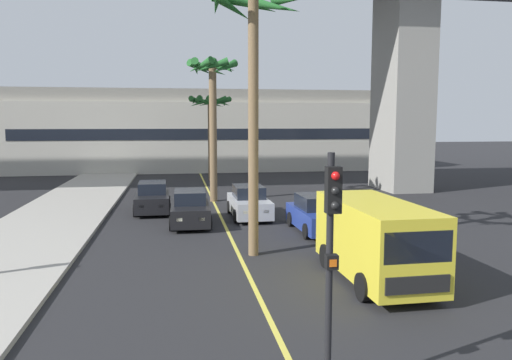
{
  "coord_description": "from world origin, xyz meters",
  "views": [
    {
      "loc": [
        -2.14,
        0.68,
        4.7
      ],
      "look_at": [
        0.0,
        14.0,
        3.12
      ],
      "focal_mm": 35.05,
      "sensor_mm": 36.0,
      "label": 1
    }
  ],
  "objects_px": {
    "car_queue_second": "(190,209)",
    "traffic_light_median_near": "(331,243)",
    "car_queue_third": "(249,203)",
    "palm_tree_near_median": "(212,89)",
    "palm_tree_mid_median": "(252,27)",
    "car_queue_front": "(317,215)",
    "palm_tree_far_median": "(210,107)",
    "car_queue_fourth": "(153,198)",
    "delivery_van": "(375,238)"
  },
  "relations": [
    {
      "from": "car_queue_third",
      "to": "palm_tree_mid_median",
      "type": "height_order",
      "value": "palm_tree_mid_median"
    },
    {
      "from": "delivery_van",
      "to": "palm_tree_mid_median",
      "type": "bearing_deg",
      "value": 132.07
    },
    {
      "from": "car_queue_front",
      "to": "delivery_van",
      "type": "xyz_separation_m",
      "value": [
        -0.18,
        -6.79,
        0.57
      ]
    },
    {
      "from": "traffic_light_median_near",
      "to": "palm_tree_mid_median",
      "type": "relative_size",
      "value": 0.45
    },
    {
      "from": "car_queue_third",
      "to": "traffic_light_median_near",
      "type": "distance_m",
      "value": 16.47
    },
    {
      "from": "palm_tree_far_median",
      "to": "palm_tree_mid_median",
      "type": "bearing_deg",
      "value": -90.23
    },
    {
      "from": "car_queue_fourth",
      "to": "palm_tree_mid_median",
      "type": "distance_m",
      "value": 12.34
    },
    {
      "from": "car_queue_third",
      "to": "palm_tree_mid_median",
      "type": "distance_m",
      "value": 10.03
    },
    {
      "from": "car_queue_third",
      "to": "traffic_light_median_near",
      "type": "relative_size",
      "value": 0.98
    },
    {
      "from": "traffic_light_median_near",
      "to": "palm_tree_near_median",
      "type": "relative_size",
      "value": 0.5
    },
    {
      "from": "car_queue_fourth",
      "to": "delivery_van",
      "type": "bearing_deg",
      "value": -61.22
    },
    {
      "from": "car_queue_front",
      "to": "car_queue_fourth",
      "type": "relative_size",
      "value": 1.0
    },
    {
      "from": "car_queue_third",
      "to": "palm_tree_near_median",
      "type": "bearing_deg",
      "value": 104.42
    },
    {
      "from": "car_queue_front",
      "to": "car_queue_third",
      "type": "distance_m",
      "value": 4.37
    },
    {
      "from": "traffic_light_median_near",
      "to": "car_queue_third",
      "type": "bearing_deg",
      "value": 86.46
    },
    {
      "from": "car_queue_fourth",
      "to": "traffic_light_median_near",
      "type": "xyz_separation_m",
      "value": [
        3.76,
        -18.61,
        1.99
      ]
    },
    {
      "from": "traffic_light_median_near",
      "to": "palm_tree_mid_median",
      "type": "height_order",
      "value": "palm_tree_mid_median"
    },
    {
      "from": "car_queue_front",
      "to": "palm_tree_near_median",
      "type": "distance_m",
      "value": 11.36
    },
    {
      "from": "palm_tree_mid_median",
      "to": "delivery_van",
      "type": "bearing_deg",
      "value": -47.93
    },
    {
      "from": "car_queue_second",
      "to": "palm_tree_near_median",
      "type": "height_order",
      "value": "palm_tree_near_median"
    },
    {
      "from": "car_queue_second",
      "to": "palm_tree_near_median",
      "type": "relative_size",
      "value": 0.49
    },
    {
      "from": "traffic_light_median_near",
      "to": "palm_tree_far_median",
      "type": "xyz_separation_m",
      "value": [
        0.21,
        32.64,
        3.12
      ]
    },
    {
      "from": "car_queue_front",
      "to": "palm_tree_far_median",
      "type": "distance_m",
      "value": 20.86
    },
    {
      "from": "car_queue_third",
      "to": "palm_tree_mid_median",
      "type": "xyz_separation_m",
      "value": [
        -0.89,
        -6.99,
        7.14
      ]
    },
    {
      "from": "car_queue_second",
      "to": "delivery_van",
      "type": "relative_size",
      "value": 0.78
    },
    {
      "from": "car_queue_second",
      "to": "delivery_van",
      "type": "xyz_separation_m",
      "value": [
        5.15,
        -9.16,
        0.57
      ]
    },
    {
      "from": "car_queue_front",
      "to": "palm_tree_far_median",
      "type": "height_order",
      "value": "palm_tree_far_median"
    },
    {
      "from": "traffic_light_median_near",
      "to": "palm_tree_mid_median",
      "type": "bearing_deg",
      "value": 89.26
    },
    {
      "from": "car_queue_front",
      "to": "palm_tree_near_median",
      "type": "xyz_separation_m",
      "value": [
        -3.77,
        8.98,
        5.85
      ]
    },
    {
      "from": "car_queue_front",
      "to": "traffic_light_median_near",
      "type": "relative_size",
      "value": 0.99
    },
    {
      "from": "car_queue_fourth",
      "to": "delivery_van",
      "type": "distance_m",
      "value": 14.54
    },
    {
      "from": "palm_tree_near_median",
      "to": "car_queue_third",
      "type": "bearing_deg",
      "value": -75.58
    },
    {
      "from": "car_queue_second",
      "to": "traffic_light_median_near",
      "type": "xyz_separation_m",
      "value": [
        1.91,
        -15.04,
        1.99
      ]
    },
    {
      "from": "traffic_light_median_near",
      "to": "palm_tree_near_median",
      "type": "xyz_separation_m",
      "value": [
        -0.36,
        21.65,
        3.86
      ]
    },
    {
      "from": "delivery_van",
      "to": "palm_tree_mid_median",
      "type": "xyz_separation_m",
      "value": [
        -3.11,
        3.45,
        6.57
      ]
    },
    {
      "from": "traffic_light_median_near",
      "to": "palm_tree_mid_median",
      "type": "xyz_separation_m",
      "value": [
        0.12,
        9.33,
        5.15
      ]
    },
    {
      "from": "palm_tree_far_median",
      "to": "car_queue_third",
      "type": "bearing_deg",
      "value": -87.21
    },
    {
      "from": "delivery_van",
      "to": "car_queue_fourth",
      "type": "bearing_deg",
      "value": 118.78
    },
    {
      "from": "car_queue_second",
      "to": "palm_tree_mid_median",
      "type": "height_order",
      "value": "palm_tree_mid_median"
    },
    {
      "from": "car_queue_third",
      "to": "traffic_light_median_near",
      "type": "height_order",
      "value": "traffic_light_median_near"
    },
    {
      "from": "car_queue_third",
      "to": "car_queue_fourth",
      "type": "xyz_separation_m",
      "value": [
        -4.77,
        2.29,
        0.0
      ]
    },
    {
      "from": "traffic_light_median_near",
      "to": "palm_tree_near_median",
      "type": "distance_m",
      "value": 21.99
    },
    {
      "from": "car_queue_second",
      "to": "palm_tree_near_median",
      "type": "bearing_deg",
      "value": 76.8
    },
    {
      "from": "car_queue_fourth",
      "to": "palm_tree_far_median",
      "type": "bearing_deg",
      "value": 74.18
    },
    {
      "from": "palm_tree_near_median",
      "to": "palm_tree_mid_median",
      "type": "relative_size",
      "value": 0.89
    },
    {
      "from": "delivery_van",
      "to": "palm_tree_near_median",
      "type": "bearing_deg",
      "value": 102.84
    },
    {
      "from": "car_queue_fourth",
      "to": "palm_tree_mid_median",
      "type": "xyz_separation_m",
      "value": [
        3.88,
        -9.29,
        7.14
      ]
    },
    {
      "from": "car_queue_second",
      "to": "car_queue_third",
      "type": "height_order",
      "value": "same"
    },
    {
      "from": "car_queue_second",
      "to": "palm_tree_mid_median",
      "type": "bearing_deg",
      "value": -70.39
    },
    {
      "from": "car_queue_second",
      "to": "delivery_van",
      "type": "distance_m",
      "value": 10.52
    }
  ]
}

